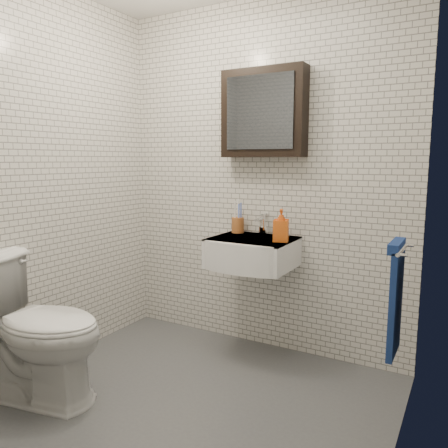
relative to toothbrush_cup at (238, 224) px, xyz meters
The scene contains 9 objects.
ground 1.30m from the toothbrush_cup, 81.05° to the right, with size 2.20×2.00×0.01m, color #4C4E53.
room_shell 1.09m from the toothbrush_cup, 81.05° to the right, with size 2.22×2.02×2.51m.
washbasin 0.31m from the toothbrush_cup, 44.21° to the right, with size 0.55×0.50×0.20m.
faucet 0.20m from the toothbrush_cup, ahead, with size 0.06×0.20×0.15m.
mirror_cabinet 0.81m from the toothbrush_cup, ahead, with size 0.60×0.15×0.60m.
towel_rail 1.33m from the toothbrush_cup, 25.75° to the right, with size 0.09×0.30×0.58m.
toothbrush_cup is the anchor object (origin of this frame).
soap_bottle 0.45m from the toothbrush_cup, 22.58° to the right, with size 0.10×0.10×0.21m, color orange.
toilet 1.50m from the toothbrush_cup, 117.35° to the right, with size 0.48×0.84×0.85m, color white.
Camera 1 is at (1.33, -1.89, 1.38)m, focal length 35.00 mm.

